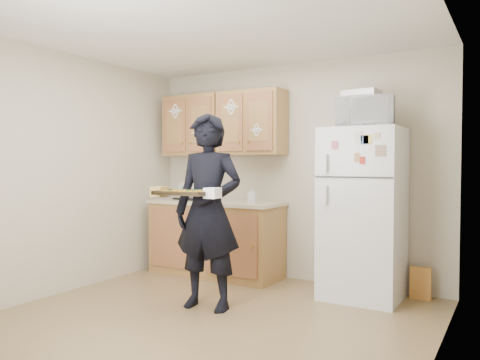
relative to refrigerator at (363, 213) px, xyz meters
The scene contains 23 objects.
floor 1.92m from the refrigerator, 123.60° to the right, with size 3.60×3.60×0.00m, color brown.
ceiling 2.38m from the refrigerator, 123.60° to the right, with size 3.60×3.60×0.00m, color white.
wall_back 1.10m from the refrigerator, 158.72° to the left, with size 3.60×0.04×2.50m, color #BEB29A.
wall_left 3.13m from the refrigerator, 152.53° to the right, with size 0.04×3.60×2.50m, color #BEB29A.
wall_right 1.71m from the refrigerator, 59.27° to the right, with size 0.04×3.60×2.50m, color #BEB29A.
refrigerator is the anchor object (origin of this frame).
base_cabinet 1.85m from the refrigerator, behind, with size 1.60×0.60×0.86m, color olive.
countertop 1.80m from the refrigerator, behind, with size 1.64×0.64×0.04m, color #C5B297.
upper_cab_left 2.41m from the refrigerator, behind, with size 0.80×0.33×0.75m, color olive.
upper_cab_right 1.70m from the refrigerator, behind, with size 0.80×0.33×0.75m, color olive.
cereal_box 0.89m from the refrigerator, 24.99° to the left, with size 0.20×0.07×0.32m, color #F2BB55.
person 1.57m from the refrigerator, 136.75° to the right, with size 0.66×0.43×1.81m, color black.
baking_tray 1.82m from the refrigerator, 130.67° to the right, with size 0.47×0.35×0.04m, color black.
pizza_front_left 1.96m from the refrigerator, 131.14° to the right, with size 0.16×0.16×0.02m, color orange.
pizza_front_right 1.80m from the refrigerator, 126.39° to the right, with size 0.16×0.16×0.02m, color orange.
pizza_back_left 1.86m from the refrigerator, 134.81° to the right, with size 0.16×0.16×0.02m, color orange.
pizza_back_right 1.69m from the refrigerator, 130.12° to the right, with size 0.16×0.16×0.02m, color orange.
pizza_center 1.82m from the refrigerator, 130.67° to the right, with size 0.16×0.16×0.02m, color orange.
microwave 1.00m from the refrigerator, 58.21° to the right, with size 0.54×0.37×0.30m, color silver.
foil_pan 1.19m from the refrigerator, 134.42° to the right, with size 0.34×0.24×0.07m, color silver.
dish_rack 2.18m from the refrigerator, behind, with size 0.36×0.27×0.14m, color black.
bowl 2.08m from the refrigerator, behind, with size 0.23×0.23×0.06m, color silver.
soap_bottle 1.27m from the refrigerator, behind, with size 0.09×0.09×0.19m, color silver.
Camera 1 is at (2.26, -3.21, 1.35)m, focal length 35.00 mm.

